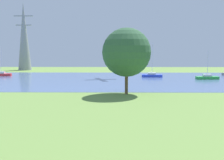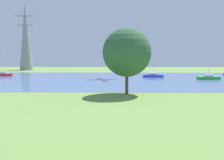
# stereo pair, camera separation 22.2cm
# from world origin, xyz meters

# --- Properties ---
(ground_plane) EXTENTS (160.00, 160.00, 0.00)m
(ground_plane) POSITION_xyz_m (0.00, 22.00, 0.00)
(ground_plane) COLOR olive
(water_surface) EXTENTS (140.00, 40.00, 0.02)m
(water_surface) POSITION_xyz_m (0.00, 50.00, 0.01)
(water_surface) COLOR #526CA0
(water_surface) RESTS_ON ground
(sailboat_red) EXTENTS (4.98, 2.24, 7.40)m
(sailboat_red) POSITION_xyz_m (-29.59, 57.72, 0.47)
(sailboat_red) COLOR red
(sailboat_red) RESTS_ON water_surface
(sailboat_blue) EXTENTS (4.93, 1.97, 8.03)m
(sailboat_blue) POSITION_xyz_m (7.51, 55.16, 0.48)
(sailboat_blue) COLOR blue
(sailboat_blue) RESTS_ON water_surface
(sailboat_green) EXTENTS (4.89, 1.84, 6.30)m
(sailboat_green) POSITION_xyz_m (18.86, 50.11, 0.45)
(sailboat_green) COLOR green
(sailboat_green) RESTS_ON water_surface
(tree_east_near) EXTENTS (6.73, 6.73, 9.14)m
(tree_east_near) POSITION_xyz_m (0.37, 28.62, 5.76)
(tree_east_near) COLOR brown
(tree_east_near) RESTS_ON ground
(electricity_pylon) EXTENTS (6.40, 4.40, 22.48)m
(electricity_pylon) POSITION_xyz_m (-31.76, 81.94, 11.25)
(electricity_pylon) COLOR gray
(electricity_pylon) RESTS_ON ground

